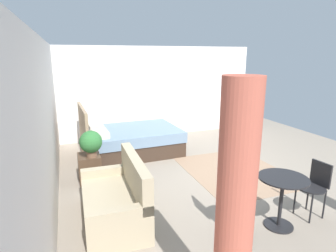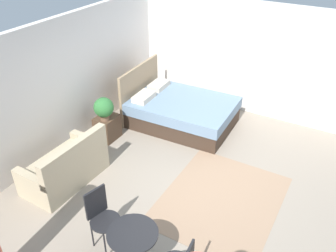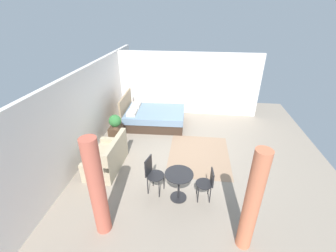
# 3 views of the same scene
# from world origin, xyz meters

# --- Properties ---
(ground_plane) EXTENTS (9.23, 8.68, 0.02)m
(ground_plane) POSITION_xyz_m (0.00, 0.00, -0.01)
(ground_plane) COLOR gray
(wall_back) EXTENTS (9.23, 0.12, 2.53)m
(wall_back) POSITION_xyz_m (0.00, 2.84, 1.26)
(wall_back) COLOR silver
(wall_back) RESTS_ON ground
(wall_right) EXTENTS (0.12, 5.68, 2.53)m
(wall_right) POSITION_xyz_m (3.12, 0.00, 1.26)
(wall_right) COLOR silver
(wall_right) RESTS_ON ground
(area_rug) EXTENTS (2.24, 1.82, 0.01)m
(area_rug) POSITION_xyz_m (-0.03, -0.56, 0.00)
(area_rug) COLOR #93755B
(area_rug) RESTS_ON ground
(bed) EXTENTS (1.64, 2.27, 1.19)m
(bed) POSITION_xyz_m (1.79, 1.20, 0.32)
(bed) COLOR #38281E
(bed) RESTS_ON ground
(couch) EXTENTS (1.46, 0.83, 0.91)m
(couch) POSITION_xyz_m (-0.93, 1.98, 0.30)
(couch) COLOR tan
(couch) RESTS_ON ground
(nightstand) EXTENTS (0.47, 0.39, 0.51)m
(nightstand) POSITION_xyz_m (0.52, 2.22, 0.25)
(nightstand) COLOR #473323
(nightstand) RESTS_ON ground
(potted_plant) EXTENTS (0.40, 0.40, 0.48)m
(potted_plant) POSITION_xyz_m (0.42, 2.18, 0.78)
(potted_plant) COLOR brown
(potted_plant) RESTS_ON nightstand
(balcony_table) EXTENTS (0.65, 0.65, 0.72)m
(balcony_table) POSITION_xyz_m (-1.84, -0.07, 0.50)
(balcony_table) COLOR black
(balcony_table) RESTS_ON ground
(cafe_chair_near_window) EXTENTS (0.43, 0.43, 0.81)m
(cafe_chair_near_window) POSITION_xyz_m (-1.78, -0.73, 0.50)
(cafe_chair_near_window) COLOR black
(cafe_chair_near_window) RESTS_ON ground
(cafe_chair_near_couch) EXTENTS (0.51, 0.51, 0.95)m
(cafe_chair_near_couch) POSITION_xyz_m (-1.68, 0.57, 0.58)
(cafe_chair_near_couch) COLOR black
(cafe_chair_near_couch) RESTS_ON ground
(curtain_right) EXTENTS (0.30, 0.30, 2.15)m
(curtain_right) POSITION_xyz_m (-2.87, 1.36, 1.07)
(curtain_right) COLOR #C15B47
(curtain_right) RESTS_ON ground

